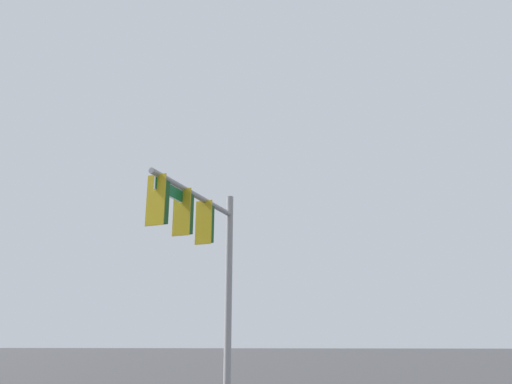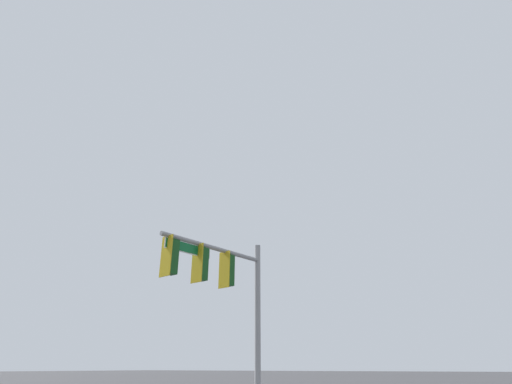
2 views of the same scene
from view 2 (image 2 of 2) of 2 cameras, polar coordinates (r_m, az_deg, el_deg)
signal_pole_near at (r=14.34m, az=-4.84°, el=-12.89°), size 4.67×1.20×6.13m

